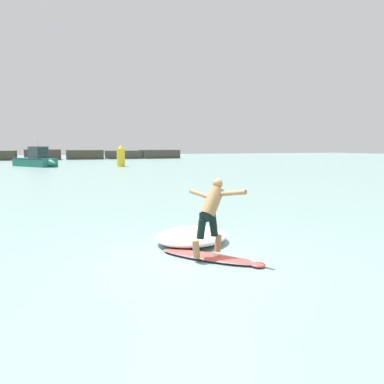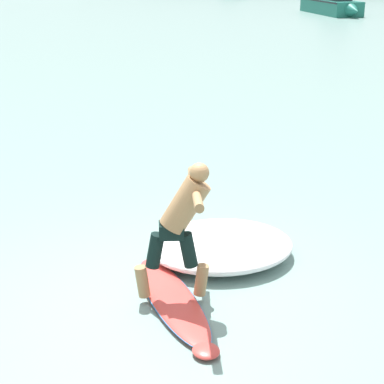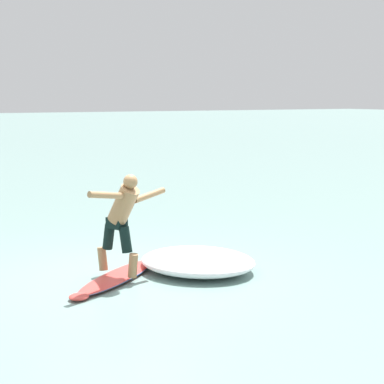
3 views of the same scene
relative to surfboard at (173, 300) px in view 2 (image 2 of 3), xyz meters
name	(u,v)px [view 2 (image 2 of 3)]	position (x,y,z in m)	size (l,w,h in m)	color
ground_plane	(167,294)	(-0.14, 0.18, -0.05)	(200.00, 200.00, 0.00)	gray
surfboard	(173,300)	(0.00, 0.00, 0.00)	(1.63, 1.99, 0.23)	#DA463F
surfer	(182,220)	(0.08, 0.07, 0.92)	(0.93, 1.41, 1.50)	#9B734B
fishing_boat_near_jetty	(333,3)	(-2.40, 38.86, 0.68)	(4.76, 6.83, 3.13)	#1E6D5E
wave_foam_at_tail	(221,245)	(0.18, 1.28, 0.11)	(2.35, 2.26, 0.32)	white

